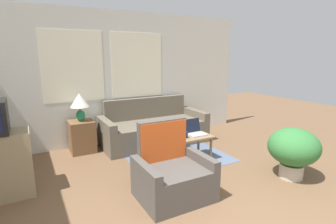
% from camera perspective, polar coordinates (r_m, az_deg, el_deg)
% --- Properties ---
extents(wall_back, '(6.05, 0.06, 2.60)m').
position_cam_1_polar(wall_back, '(5.36, -12.31, 7.21)').
color(wall_back, silver).
rests_on(wall_back, ground_plane).
extents(rug, '(1.69, 2.01, 0.01)m').
position_cam_1_polar(rug, '(4.95, 0.19, -8.45)').
color(rug, slate).
rests_on(rug, ground_plane).
extents(couch, '(2.09, 0.91, 0.88)m').
position_cam_1_polar(couch, '(5.36, -3.30, -3.81)').
color(couch, '#665B4C').
rests_on(couch, ground_plane).
extents(armchair, '(0.87, 0.72, 0.94)m').
position_cam_1_polar(armchair, '(3.39, 0.79, -13.71)').
color(armchair, '#514C47').
rests_on(armchair, ground_plane).
extents(side_table, '(0.43, 0.43, 0.59)m').
position_cam_1_polar(side_table, '(5.09, -18.20, -5.07)').
color(side_table, brown).
rests_on(side_table, ground_plane).
extents(table_lamp, '(0.33, 0.33, 0.51)m').
position_cam_1_polar(table_lamp, '(4.94, -18.69, 1.94)').
color(table_lamp, '#1E8451').
rests_on(table_lamp, side_table).
extents(coffee_table, '(0.94, 0.46, 0.43)m').
position_cam_1_polar(coffee_table, '(4.39, 3.59, -6.13)').
color(coffee_table, '#8E704C').
rests_on(coffee_table, ground_plane).
extents(laptop, '(0.30, 0.30, 0.25)m').
position_cam_1_polar(laptop, '(4.53, 5.97, -4.12)').
color(laptop, '#B7B7BC').
rests_on(laptop, coffee_table).
extents(cup_navy, '(0.08, 0.08, 0.10)m').
position_cam_1_polar(cup_navy, '(4.16, -0.63, -5.66)').
color(cup_navy, '#191E4C').
rests_on(cup_navy, coffee_table).
extents(cup_yellow, '(0.09, 0.09, 0.08)m').
position_cam_1_polar(cup_yellow, '(4.30, -0.14, -5.20)').
color(cup_yellow, teal).
rests_on(cup_yellow, coffee_table).
extents(cup_white, '(0.07, 0.07, 0.10)m').
position_cam_1_polar(cup_white, '(4.31, 3.86, -5.01)').
color(cup_white, '#191E4C').
rests_on(cup_white, coffee_table).
extents(snack_bowl, '(0.14, 0.14, 0.06)m').
position_cam_1_polar(snack_bowl, '(4.27, 2.16, -5.43)').
color(snack_bowl, teal).
rests_on(snack_bowl, coffee_table).
extents(potted_plant, '(0.71, 0.71, 0.74)m').
position_cam_1_polar(potted_plant, '(4.18, 25.64, -7.18)').
color(potted_plant, '#BCB2A3').
rests_on(potted_plant, ground_plane).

